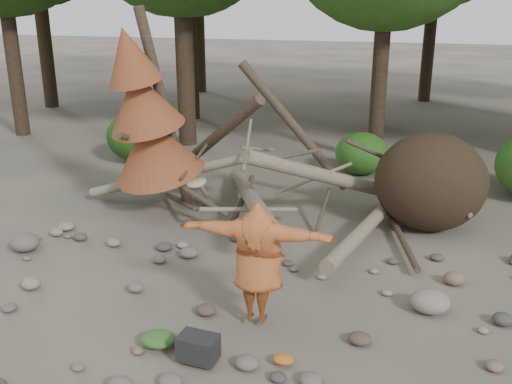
% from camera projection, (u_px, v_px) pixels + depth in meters
% --- Properties ---
extents(ground, '(120.00, 120.00, 0.00)m').
position_uv_depth(ground, '(235.00, 312.00, 8.49)').
color(ground, '#514C44').
rests_on(ground, ground).
extents(deadfall_pile, '(8.55, 5.24, 3.30)m').
position_uv_depth(deadfall_pile, '(400.00, 182.00, 11.44)').
color(deadfall_pile, '#332619').
rests_on(deadfall_pile, ground).
extents(dead_conifer, '(2.06, 2.16, 4.35)m').
position_uv_depth(dead_conifer, '(146.00, 118.00, 11.75)').
color(dead_conifer, '#4C3F30').
rests_on(dead_conifer, ground).
extents(bush_left, '(1.80, 1.80, 1.44)m').
position_uv_depth(bush_left, '(138.00, 136.00, 16.34)').
color(bush_left, '#224F15').
rests_on(bush_left, ground).
extents(bush_mid, '(1.40, 1.40, 1.12)m').
position_uv_depth(bush_mid, '(362.00, 153.00, 15.13)').
color(bush_mid, '#2E641D').
rests_on(bush_mid, ground).
extents(frisbee_thrower, '(2.21, 0.69, 2.04)m').
position_uv_depth(frisbee_thrower, '(258.00, 262.00, 7.88)').
color(frisbee_thrower, '#B05727').
rests_on(frisbee_thrower, ground).
extents(backpack, '(0.51, 0.36, 0.33)m').
position_uv_depth(backpack, '(198.00, 352.00, 7.26)').
color(backpack, black).
rests_on(backpack, ground).
extents(cloth_green, '(0.48, 0.40, 0.18)m').
position_uv_depth(cloth_green, '(159.00, 342.00, 7.59)').
color(cloth_green, '#326127').
rests_on(cloth_green, ground).
extents(cloth_orange, '(0.27, 0.22, 0.10)m').
position_uv_depth(cloth_orange, '(283.00, 363.00, 7.23)').
color(cloth_orange, '#B5691F').
rests_on(cloth_orange, ground).
extents(boulder_mid_right, '(0.58, 0.53, 0.35)m').
position_uv_depth(boulder_mid_right, '(430.00, 301.00, 8.45)').
color(boulder_mid_right, gray).
rests_on(boulder_mid_right, ground).
extents(boulder_mid_left, '(0.56, 0.50, 0.33)m').
position_uv_depth(boulder_mid_left, '(25.00, 242.00, 10.53)').
color(boulder_mid_left, '#675D57').
rests_on(boulder_mid_left, ground).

